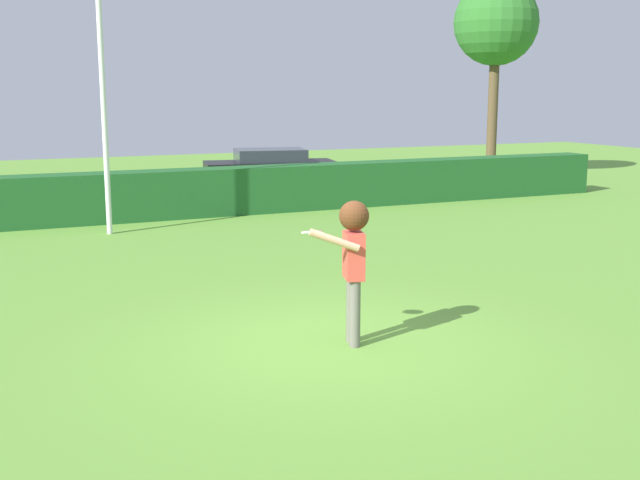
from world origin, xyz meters
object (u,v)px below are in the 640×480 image
parked_car_black (270,166)px  frisbee (312,232)px  lamppost (103,88)px  birch_tree (496,25)px  person (353,252)px

parked_car_black → frisbee: bearing=-109.0°
lamppost → birch_tree: 16.00m
frisbee → birch_tree: birch_tree is taller
person → birch_tree: 20.61m
frisbee → parked_car_black: 16.27m
person → birch_tree: (13.24, 15.23, 4.20)m
lamppost → parked_car_black: lamppost is taller
lamppost → parked_car_black: size_ratio=1.28×
parked_car_black → birch_tree: 9.60m
person → frisbee: (-0.41, 0.31, 0.23)m
parked_car_black → lamppost: bearing=-133.9°
person → parked_car_black: 16.43m
frisbee → birch_tree: size_ratio=0.04×
person → parked_car_black: size_ratio=0.41×
frisbee → parked_car_black: size_ratio=0.06×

